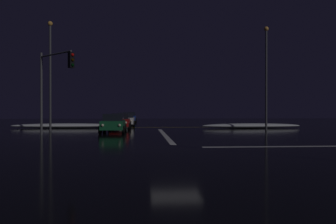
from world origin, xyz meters
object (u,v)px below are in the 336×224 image
(sedan_silver, at_px, (125,118))
(traffic_signal_nw, at_px, (53,77))
(sedan_red, at_px, (120,121))
(sedan_black, at_px, (129,116))
(sedan_white, at_px, (126,119))
(sedan_green, at_px, (113,123))
(streetlamp_left_near, at_px, (50,68))
(sedan_blue, at_px, (130,117))
(streetlamp_right_near, at_px, (266,71))

(sedan_silver, bearing_deg, traffic_signal_nw, -100.97)
(sedan_red, bearing_deg, traffic_signal_nw, -114.86)
(sedan_silver, bearing_deg, sedan_black, 90.13)
(sedan_white, relative_size, sedan_black, 1.00)
(sedan_green, distance_m, streetlamp_left_near, 8.13)
(sedan_silver, distance_m, streetlamp_left_near, 16.39)
(sedan_green, relative_size, sedan_white, 1.00)
(sedan_red, height_order, sedan_black, same)
(sedan_blue, height_order, traffic_signal_nw, traffic_signal_nw)
(streetlamp_right_near, bearing_deg, sedan_green, -168.72)
(sedan_red, xyz_separation_m, sedan_black, (-0.19, 24.93, 0.00))
(sedan_silver, bearing_deg, streetlamp_right_near, -45.93)
(sedan_white, height_order, sedan_silver, same)
(sedan_green, height_order, sedan_white, same)
(sedan_white, height_order, streetlamp_right_near, streetlamp_right_near)
(sedan_silver, bearing_deg, streetlamp_left_near, -112.29)
(sedan_white, bearing_deg, sedan_red, -92.99)
(sedan_blue, distance_m, streetlamp_left_near, 22.71)
(sedan_silver, relative_size, sedan_black, 1.00)
(streetlamp_left_near, height_order, streetlamp_right_near, streetlamp_left_near)
(sedan_black, bearing_deg, streetlamp_left_near, -102.07)
(sedan_silver, bearing_deg, sedan_white, -85.67)
(sedan_black, bearing_deg, sedan_white, -88.54)
(sedan_red, relative_size, sedan_black, 1.00)
(sedan_silver, distance_m, streetlamp_right_near, 20.72)
(sedan_red, relative_size, sedan_silver, 1.00)
(sedan_white, bearing_deg, sedan_black, 91.46)
(traffic_signal_nw, bearing_deg, sedan_silver, 79.03)
(sedan_green, bearing_deg, sedan_red, 87.70)
(sedan_blue, height_order, streetlamp_left_near, streetlamp_left_near)
(sedan_blue, xyz_separation_m, streetlamp_right_near, (13.59, -21.25, 4.79))
(sedan_green, distance_m, sedan_blue, 24.06)
(sedan_green, xyz_separation_m, sedan_white, (0.52, 11.22, 0.00))
(sedan_white, relative_size, traffic_signal_nw, 0.70)
(sedan_green, distance_m, sedan_black, 30.43)
(sedan_black, height_order, streetlamp_left_near, streetlamp_left_near)
(sedan_white, relative_size, sedan_silver, 1.00)
(streetlamp_right_near, bearing_deg, sedan_white, 148.19)
(streetlamp_left_near, bearing_deg, sedan_blue, 73.32)
(traffic_signal_nw, relative_size, streetlamp_right_near, 0.63)
(sedan_black, bearing_deg, sedan_red, -89.56)
(streetlamp_right_near, bearing_deg, sedan_blue, 122.60)
(sedan_green, xyz_separation_m, streetlamp_left_near, (-5.88, 2.81, 4.86))
(sedan_blue, bearing_deg, streetlamp_left_near, -106.68)
(sedan_white, height_order, streetlamp_left_near, streetlamp_left_near)
(sedan_red, xyz_separation_m, sedan_blue, (0.27, 18.56, 0.00))
(sedan_red, distance_m, sedan_blue, 18.56)
(sedan_red, distance_m, sedan_white, 5.73)
(streetlamp_left_near, bearing_deg, sedan_green, -25.54)
(sedan_green, height_order, streetlamp_right_near, streetlamp_right_near)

